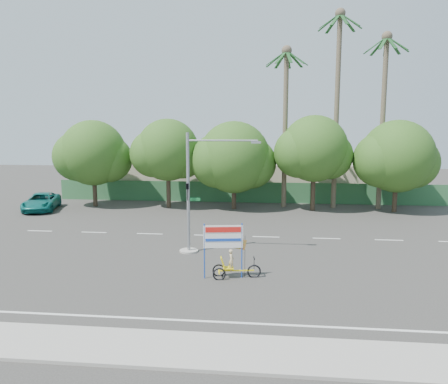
# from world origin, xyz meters

# --- Properties ---
(ground) EXTENTS (120.00, 120.00, 0.00)m
(ground) POSITION_xyz_m (0.00, 0.00, 0.00)
(ground) COLOR #33302D
(ground) RESTS_ON ground
(sidewalk_near) EXTENTS (50.00, 2.40, 0.12)m
(sidewalk_near) POSITION_xyz_m (0.00, -7.50, 0.06)
(sidewalk_near) COLOR gray
(sidewalk_near) RESTS_ON ground
(fence) EXTENTS (38.00, 0.08, 2.00)m
(fence) POSITION_xyz_m (0.00, 21.50, 1.00)
(fence) COLOR #336B3D
(fence) RESTS_ON ground
(building_left) EXTENTS (12.00, 8.00, 4.00)m
(building_left) POSITION_xyz_m (-10.00, 26.00, 2.00)
(building_left) COLOR beige
(building_left) RESTS_ON ground
(building_right) EXTENTS (14.00, 8.00, 3.60)m
(building_right) POSITION_xyz_m (8.00, 26.00, 1.80)
(building_right) COLOR beige
(building_right) RESTS_ON ground
(tree_far_left) EXTENTS (7.14, 6.00, 7.96)m
(tree_far_left) POSITION_xyz_m (-14.05, 18.00, 4.76)
(tree_far_left) COLOR #473828
(tree_far_left) RESTS_ON ground
(tree_left) EXTENTS (6.66, 5.60, 8.07)m
(tree_left) POSITION_xyz_m (-7.05, 18.00, 5.06)
(tree_left) COLOR #473828
(tree_left) RESTS_ON ground
(tree_center) EXTENTS (7.62, 6.40, 7.85)m
(tree_center) POSITION_xyz_m (-1.05, 18.00, 4.47)
(tree_center) COLOR #473828
(tree_center) RESTS_ON ground
(tree_right) EXTENTS (6.90, 5.80, 8.36)m
(tree_right) POSITION_xyz_m (5.95, 18.00, 5.24)
(tree_right) COLOR #473828
(tree_right) RESTS_ON ground
(tree_far_right) EXTENTS (7.38, 6.20, 7.94)m
(tree_far_right) POSITION_xyz_m (12.95, 18.00, 4.64)
(tree_far_right) COLOR #473828
(tree_far_right) RESTS_ON ground
(palm_tall) EXTENTS (3.73, 3.79, 17.45)m
(palm_tall) POSITION_xyz_m (8.00, 19.50, 10.46)
(palm_tall) COLOR #70604C
(palm_tall) RESTS_ON ground
(palm_mid) EXTENTS (3.73, 3.79, 15.45)m
(palm_mid) POSITION_xyz_m (12.00, 19.50, 9.40)
(palm_mid) COLOR #70604C
(palm_mid) RESTS_ON ground
(palm_short) EXTENTS (3.73, 3.79, 14.45)m
(palm_short) POSITION_xyz_m (3.50, 19.50, 8.86)
(palm_short) COLOR #70604C
(palm_short) RESTS_ON ground
(traffic_signal) EXTENTS (4.72, 1.10, 7.00)m
(traffic_signal) POSITION_xyz_m (-2.20, 3.98, 2.92)
(traffic_signal) COLOR gray
(traffic_signal) RESTS_ON ground
(trike_billboard) EXTENTS (2.79, 0.85, 2.76)m
(trike_billboard) POSITION_xyz_m (0.28, -0.28, 1.11)
(trike_billboard) COLOR black
(trike_billboard) RESTS_ON ground
(pickup_truck) EXTENTS (3.84, 5.89, 1.51)m
(pickup_truck) POSITION_xyz_m (-17.92, 15.50, 0.75)
(pickup_truck) COLOR #0E6862
(pickup_truck) RESTS_ON ground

